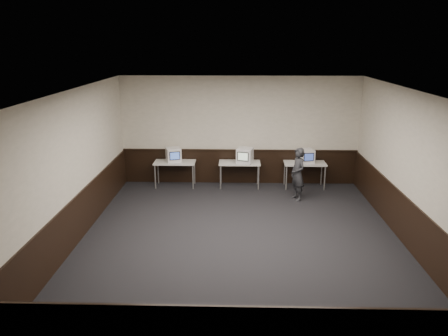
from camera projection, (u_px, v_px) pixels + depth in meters
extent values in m
plane|color=black|center=(240.00, 239.00, 9.48)|extent=(8.00, 8.00, 0.00)
plane|color=white|center=(242.00, 91.00, 8.59)|extent=(8.00, 8.00, 0.00)
plane|color=beige|center=(240.00, 131.00, 12.87)|extent=(7.00, 0.00, 7.00)
plane|color=beige|center=(244.00, 263.00, 5.19)|extent=(7.00, 0.00, 7.00)
plane|color=beige|center=(74.00, 168.00, 9.13)|extent=(0.00, 8.00, 8.00)
plane|color=beige|center=(412.00, 170.00, 8.94)|extent=(0.00, 8.00, 8.00)
cube|color=black|center=(239.00, 167.00, 13.16)|extent=(6.98, 0.04, 1.00)
cube|color=black|center=(80.00, 216.00, 9.43)|extent=(0.04, 7.98, 1.00)
cube|color=black|center=(405.00, 220.00, 9.25)|extent=(0.04, 7.98, 1.00)
cube|color=black|center=(240.00, 150.00, 13.00)|extent=(6.98, 0.06, 0.04)
cube|color=silver|center=(175.00, 162.00, 12.78)|extent=(1.20, 0.60, 0.04)
cylinder|color=#999999|center=(155.00, 177.00, 12.66)|extent=(0.04, 0.04, 0.71)
cylinder|color=#999999|center=(193.00, 177.00, 12.63)|extent=(0.04, 0.04, 0.71)
cylinder|color=#999999|center=(158.00, 172.00, 13.14)|extent=(0.04, 0.04, 0.71)
cylinder|color=#999999|center=(195.00, 172.00, 13.11)|extent=(0.04, 0.04, 0.71)
cube|color=silver|center=(240.00, 163.00, 12.73)|extent=(1.20, 0.60, 0.04)
cylinder|color=#999999|center=(221.00, 177.00, 12.61)|extent=(0.04, 0.04, 0.71)
cylinder|color=#999999|center=(259.00, 178.00, 12.58)|extent=(0.04, 0.04, 0.71)
cylinder|color=#999999|center=(221.00, 172.00, 13.09)|extent=(0.04, 0.04, 0.71)
cylinder|color=#999999|center=(258.00, 173.00, 13.06)|extent=(0.04, 0.04, 0.71)
cube|color=silver|center=(305.00, 163.00, 12.68)|extent=(1.20, 0.60, 0.04)
cylinder|color=#999999|center=(286.00, 178.00, 12.56)|extent=(0.04, 0.04, 0.71)
cylinder|color=#999999|center=(325.00, 178.00, 12.53)|extent=(0.04, 0.04, 0.71)
cylinder|color=#999999|center=(285.00, 173.00, 13.04)|extent=(0.04, 0.04, 0.71)
cylinder|color=#999999|center=(321.00, 173.00, 13.01)|extent=(0.04, 0.04, 0.71)
cube|color=white|center=(173.00, 155.00, 12.74)|extent=(0.52, 0.53, 0.41)
cube|color=black|center=(175.00, 156.00, 12.54)|extent=(0.30, 0.11, 0.24)
cube|color=#3A5AAD|center=(175.00, 156.00, 12.53)|extent=(0.25, 0.09, 0.20)
cube|color=white|center=(245.00, 155.00, 12.62)|extent=(0.53, 0.55, 0.43)
cube|color=black|center=(243.00, 157.00, 12.40)|extent=(0.32, 0.10, 0.26)
cube|color=#ADBEA7|center=(243.00, 157.00, 12.39)|extent=(0.27, 0.08, 0.22)
cube|color=white|center=(306.00, 156.00, 12.63)|extent=(0.47, 0.48, 0.40)
cube|color=black|center=(309.00, 157.00, 12.42)|extent=(0.30, 0.07, 0.24)
cube|color=#314592|center=(309.00, 157.00, 12.41)|extent=(0.25, 0.05, 0.20)
imported|color=#27292D|center=(298.00, 174.00, 11.67)|extent=(0.51, 0.61, 1.44)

